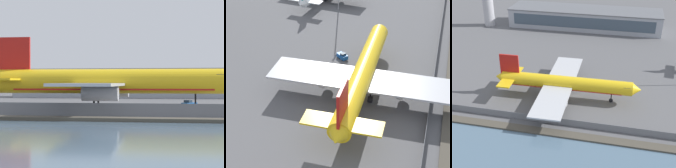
# 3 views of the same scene
# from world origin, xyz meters

# --- Properties ---
(ground_plane) EXTENTS (500.00, 500.00, 0.00)m
(ground_plane) POSITION_xyz_m (0.00, 0.00, 0.00)
(ground_plane) COLOR #565659
(shoreline_seawall) EXTENTS (320.00, 3.00, 0.50)m
(shoreline_seawall) POSITION_xyz_m (0.00, -20.50, 0.25)
(shoreline_seawall) COLOR #474238
(shoreline_seawall) RESTS_ON ground
(perimeter_fence) EXTENTS (280.00, 0.10, 2.25)m
(perimeter_fence) POSITION_xyz_m (0.00, -16.00, 1.12)
(perimeter_fence) COLOR slate
(perimeter_fence) RESTS_ON ground
(cargo_jet_yellow) EXTENTS (48.66, 41.63, 14.01)m
(cargo_jet_yellow) POSITION_xyz_m (-3.12, -0.64, 5.35)
(cargo_jet_yellow) COLOR yellow
(cargo_jet_yellow) RESTS_ON ground
(baggage_tug) EXTENTS (3.25, 3.50, 1.80)m
(baggage_tug) POSITION_xyz_m (11.73, 8.22, 0.81)
(baggage_tug) COLOR #19519E
(baggage_tug) RESTS_ON ground
(terminal_building) EXTENTS (79.79, 19.42, 9.98)m
(terminal_building) POSITION_xyz_m (-8.09, 72.99, 5.00)
(terminal_building) COLOR #9EA3AD
(terminal_building) RESTS_ON ground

